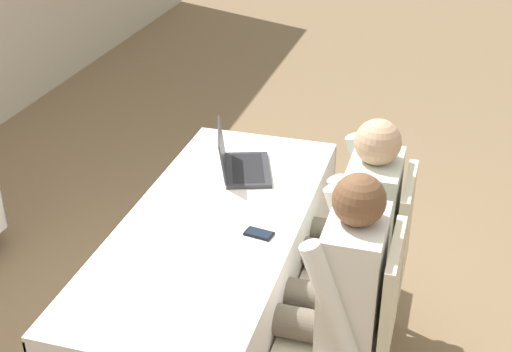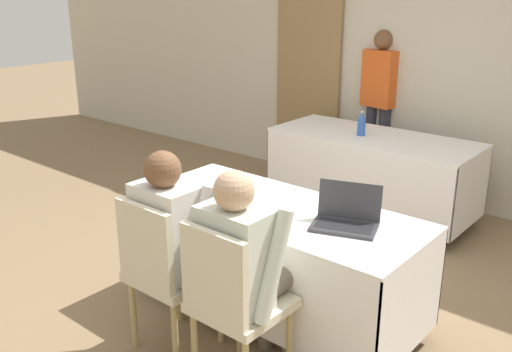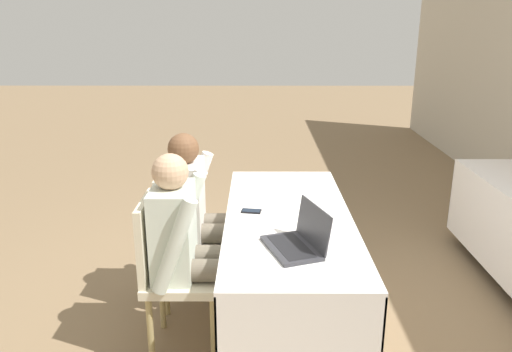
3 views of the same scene
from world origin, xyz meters
TOP-DOWN VIEW (x-y plane):
  - ground_plane at (0.00, 0.00)m, footprint 24.00×24.00m
  - conference_table_near at (0.00, 0.00)m, footprint 1.81×0.76m
  - laptop at (0.46, 0.02)m, footprint 0.42×0.35m
  - cell_phone at (-0.05, -0.23)m, footprint 0.08×0.13m
  - paper_beside_laptop at (0.57, 0.02)m, footprint 0.23×0.31m
  - paper_centre_table at (0.03, 0.06)m, footprint 0.22×0.30m
  - chair_near_left at (-0.25, -0.69)m, footprint 0.44×0.44m
  - chair_near_right at (0.25, -0.69)m, footprint 0.44×0.44m
  - person_checkered_shirt at (-0.25, -0.58)m, footprint 0.50×0.52m
  - person_white_shirt at (0.25, -0.58)m, footprint 0.50×0.52m

SIDE VIEW (x-z plane):
  - ground_plane at x=0.00m, z-range 0.00..0.00m
  - chair_near_left at x=-0.25m, z-range 0.06..0.99m
  - chair_near_right at x=0.25m, z-range 0.06..0.99m
  - conference_table_near at x=0.00m, z-range 0.19..0.93m
  - person_checkered_shirt at x=-0.25m, z-range 0.09..1.28m
  - person_white_shirt at x=0.25m, z-range 0.09..1.28m
  - paper_beside_laptop at x=0.57m, z-range 0.74..0.74m
  - paper_centre_table at x=0.03m, z-range 0.74..0.74m
  - cell_phone at x=-0.05m, z-range 0.74..0.75m
  - laptop at x=0.46m, z-range 0.67..0.90m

